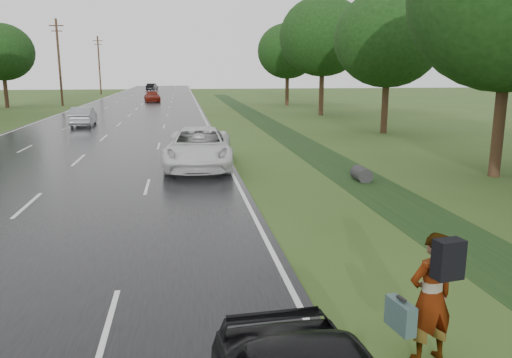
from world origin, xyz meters
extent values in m
cube|color=black|center=(0.00, 45.00, 0.02)|extent=(14.00, 180.00, 0.04)
cube|color=silver|center=(6.75, 45.00, 0.04)|extent=(0.12, 180.00, 0.01)
cube|color=silver|center=(-6.75, 45.00, 0.04)|extent=(0.12, 180.00, 0.01)
cube|color=silver|center=(0.00, 45.00, 0.04)|extent=(0.12, 180.00, 0.01)
cube|color=black|center=(11.50, 20.00, 0.00)|extent=(2.20, 120.00, 0.01)
cylinder|color=#2D2D2D|center=(11.50, 10.00, 0.25)|extent=(0.56, 1.00, 0.56)
cylinder|color=#3B2718|center=(-9.20, 55.00, 5.00)|extent=(0.26, 0.26, 10.00)
cube|color=#3B2718|center=(-9.20, 55.00, 9.20)|extent=(1.60, 0.12, 0.12)
cube|color=#3B2718|center=(-9.20, 55.00, 8.60)|extent=(1.20, 0.10, 0.10)
cylinder|color=#3B2718|center=(-9.20, 85.00, 5.00)|extent=(0.26, 0.26, 10.00)
cube|color=#3B2718|center=(-9.20, 85.00, 9.20)|extent=(1.60, 0.12, 0.12)
cube|color=#3B2718|center=(-9.20, 85.00, 8.60)|extent=(1.20, 0.10, 0.10)
cylinder|color=#3B2718|center=(17.00, 10.00, 1.92)|extent=(0.44, 0.44, 3.84)
cylinder|color=#3B2718|center=(18.20, 24.00, 1.76)|extent=(0.44, 0.44, 3.52)
ellipsoid|color=black|center=(18.20, 24.00, 6.14)|extent=(7.00, 7.00, 6.30)
cylinder|color=#3B2718|center=(17.80, 38.00, 2.08)|extent=(0.44, 0.44, 4.16)
ellipsoid|color=black|center=(17.80, 38.00, 7.16)|extent=(8.00, 8.00, 7.20)
cylinder|color=#3B2718|center=(17.50, 52.00, 1.84)|extent=(0.44, 0.44, 3.68)
ellipsoid|color=black|center=(17.50, 52.00, 6.38)|extent=(7.20, 7.20, 6.48)
cylinder|color=#3B2718|center=(-14.80, 53.00, 1.76)|extent=(0.44, 0.44, 3.52)
ellipsoid|color=black|center=(-14.80, 53.00, 6.14)|extent=(7.00, 7.00, 6.30)
imported|color=#A5998C|center=(8.20, -1.69, 0.97)|extent=(0.77, 0.57, 1.93)
cube|color=black|center=(8.25, -1.97, 1.65)|extent=(0.42, 0.29, 0.54)
cube|color=#37504F|center=(7.78, -1.66, 0.71)|extent=(0.27, 0.56, 0.44)
cube|color=black|center=(7.78, -1.66, 0.97)|extent=(0.08, 0.19, 0.04)
imported|color=silver|center=(5.50, 13.58, 0.88)|extent=(3.15, 6.18, 1.67)
imported|color=gray|center=(-2.50, 31.34, 0.75)|extent=(1.64, 4.34, 1.41)
imported|color=maroon|center=(1.00, 60.99, 0.73)|extent=(2.53, 4.96, 1.38)
imported|color=black|center=(-1.00, 98.55, 0.80)|extent=(2.35, 4.81, 1.52)
camera|label=1|loc=(4.79, -7.77, 4.10)|focal=35.00mm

